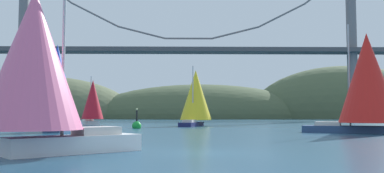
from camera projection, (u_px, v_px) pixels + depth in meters
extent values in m
plane|color=navy|center=(204.00, 153.00, 17.72)|extent=(360.00, 360.00, 0.00)
ellipsoid|color=#4C5B3D|center=(346.00, 119.00, 153.34)|extent=(74.40, 44.00, 40.05)
ellipsoid|color=#5B6647|center=(41.00, 119.00, 151.52)|extent=(72.32, 44.00, 31.82)
ellipsoid|color=#4C5B3D|center=(201.00, 119.00, 152.47)|extent=(88.76, 44.00, 25.72)
cylinder|color=slate|center=(23.00, 43.00, 113.22)|extent=(2.80, 2.80, 43.11)
cylinder|color=slate|center=(352.00, 44.00, 114.70)|extent=(2.80, 2.80, 43.11)
cube|color=#47474C|center=(189.00, 50.00, 113.82)|extent=(128.61, 6.00, 1.20)
cylinder|color=slate|center=(95.00, 15.00, 114.09)|extent=(13.46, 0.50, 7.16)
cylinder|color=slate|center=(142.00, 32.00, 113.96)|extent=(13.35, 0.50, 3.84)
cylinder|color=slate|center=(189.00, 38.00, 114.06)|extent=(13.23, 0.50, 0.50)
cylinder|color=slate|center=(235.00, 33.00, 114.38)|extent=(13.35, 0.50, 3.84)
cylinder|color=slate|center=(282.00, 15.00, 114.94)|extent=(13.46, 0.50, 7.16)
cube|color=navy|center=(342.00, 129.00, 36.81)|extent=(7.19, 4.74, 0.64)
cube|color=beige|center=(328.00, 124.00, 37.33)|extent=(2.68, 2.36, 0.36)
cylinder|color=#B2B2B7|center=(349.00, 75.00, 36.87)|extent=(0.14, 0.14, 9.28)
cone|color=red|center=(368.00, 77.00, 36.25)|extent=(6.82, 6.82, 8.06)
cube|color=navy|center=(64.00, 127.00, 39.89)|extent=(2.11, 6.30, 0.81)
cube|color=beige|center=(68.00, 121.00, 41.04)|extent=(1.37, 2.08, 0.36)
cylinder|color=#B2B2B7|center=(62.00, 83.00, 39.57)|extent=(0.14, 0.14, 7.89)
cone|color=blue|center=(57.00, 82.00, 38.22)|extent=(4.04, 4.04, 7.20)
cube|color=white|center=(90.00, 123.00, 64.17)|extent=(4.09, 5.78, 0.64)
cube|color=beige|center=(88.00, 120.00, 65.10)|extent=(2.00, 2.20, 0.36)
cylinder|color=#B2B2B7|center=(91.00, 98.00, 63.94)|extent=(0.14, 0.14, 7.04)
cone|color=#B21423|center=(93.00, 99.00, 62.84)|extent=(4.54, 4.54, 6.06)
cube|color=#191E4C|center=(192.00, 124.00, 56.15)|extent=(3.69, 6.86, 0.56)
cube|color=beige|center=(189.00, 121.00, 55.04)|extent=(1.93, 2.43, 0.36)
cylinder|color=#B2B2B7|center=(193.00, 94.00, 57.08)|extent=(0.14, 0.14, 7.94)
cone|color=yellow|center=(196.00, 95.00, 58.47)|extent=(5.72, 5.72, 7.19)
cube|color=white|center=(74.00, 144.00, 17.58)|extent=(5.54, 5.08, 0.76)
cube|color=beige|center=(97.00, 131.00, 18.31)|extent=(2.26, 2.19, 0.36)
cylinder|color=#B2B2B7|center=(64.00, 52.00, 17.47)|extent=(0.14, 0.14, 7.20)
cone|color=pink|center=(33.00, 59.00, 16.60)|extent=(5.74, 5.74, 5.80)
sphere|color=green|center=(137.00, 126.00, 47.92)|extent=(1.10, 1.10, 1.10)
cylinder|color=black|center=(137.00, 117.00, 47.99)|extent=(0.20, 0.20, 1.60)
sphere|color=#F2EA99|center=(137.00, 109.00, 48.05)|extent=(0.24, 0.24, 0.24)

